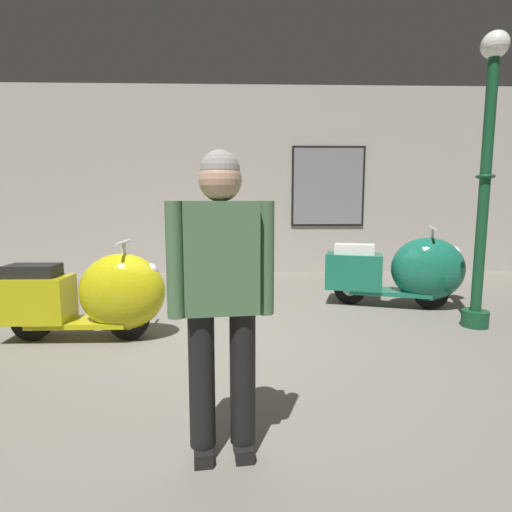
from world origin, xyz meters
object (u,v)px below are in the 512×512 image
scooter_0 (96,295)px  lamppost (485,177)px  scooter_1 (404,271)px  visitor_0 (221,286)px

scooter_0 → lamppost: 4.19m
scooter_1 → visitor_0: bearing=-108.3°
scooter_0 → visitor_0: bearing=-54.8°
visitor_0 → lamppost: bearing=-57.5°
lamppost → visitor_0: lamppost is taller
lamppost → visitor_0: 3.54m
scooter_0 → scooter_1: 3.73m
scooter_1 → visitor_0: (-2.19, -3.09, 0.46)m
scooter_1 → lamppost: bearing=-44.3°
scooter_0 → lamppost: (4.01, 0.31, 1.18)m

